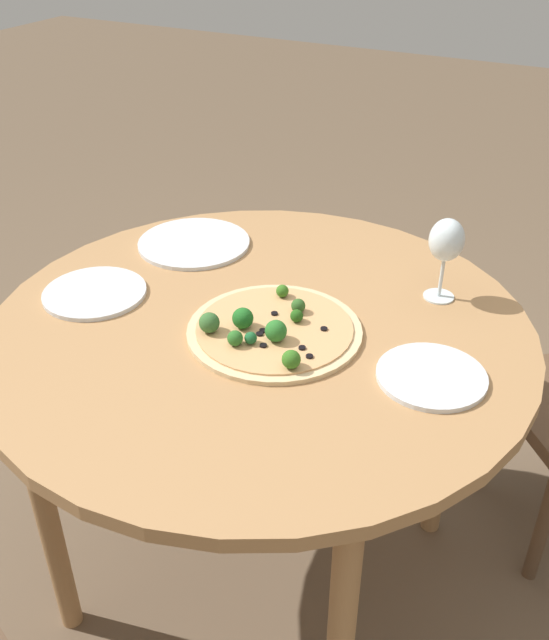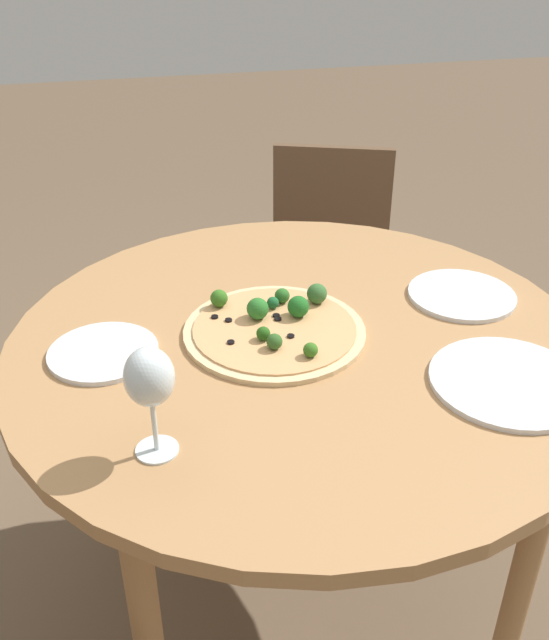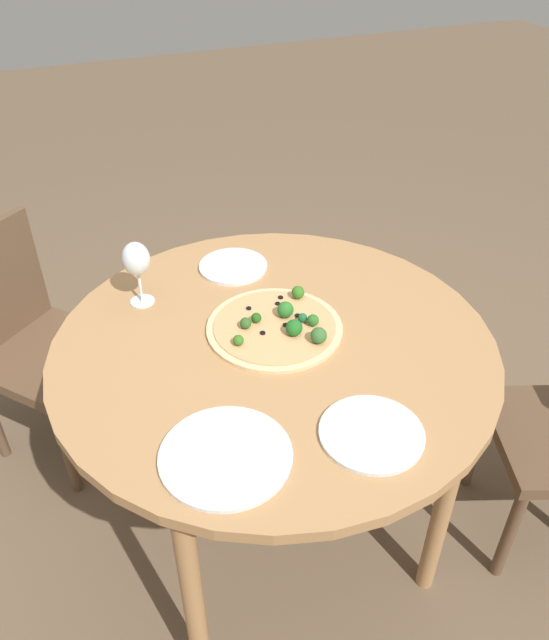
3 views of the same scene
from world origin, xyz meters
TOP-DOWN VIEW (x-y plane):
  - ground_plane at (0.00, 0.00)m, footprint 12.00×12.00m
  - dining_table at (0.00, 0.00)m, footprint 1.12×1.12m
  - chair at (0.33, 0.85)m, footprint 0.52×0.52m
  - pizza at (-0.04, 0.03)m, footprint 0.35×0.35m
  - wine_glass at (-0.30, -0.27)m, footprint 0.07×0.07m
  - plate_near at (-0.37, 0.02)m, footprint 0.20×0.20m
  - plate_far at (0.31, -0.23)m, footprint 0.27×0.27m
  - plate_side at (0.37, 0.07)m, footprint 0.22×0.22m

SIDE VIEW (x-z plane):
  - ground_plane at x=0.00m, z-range 0.00..0.00m
  - chair at x=0.33m, z-range 0.04..0.87m
  - dining_table at x=0.00m, z-range 0.31..1.09m
  - plate_near at x=-0.37m, z-range 0.78..0.79m
  - plate_far at x=0.31m, z-range 0.78..0.79m
  - plate_side at x=0.37m, z-range 0.78..0.79m
  - pizza at x=-0.04m, z-range 0.76..0.82m
  - wine_glass at x=-0.30m, z-range 0.82..1.00m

